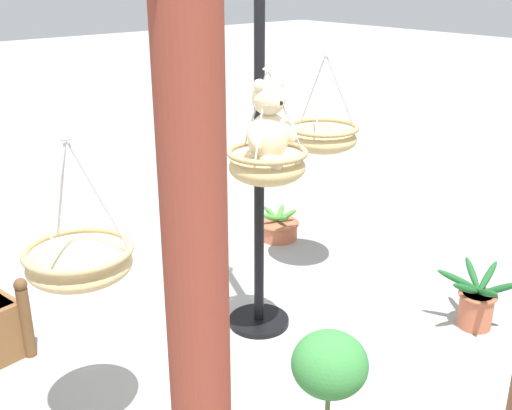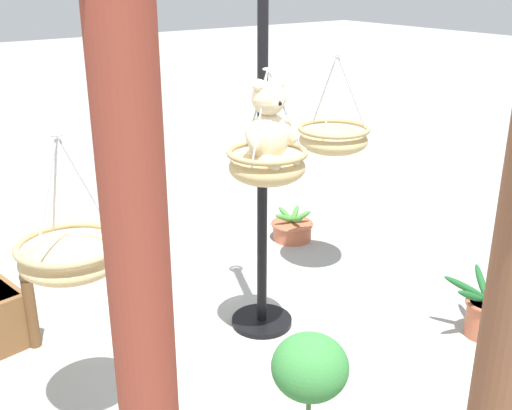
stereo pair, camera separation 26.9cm
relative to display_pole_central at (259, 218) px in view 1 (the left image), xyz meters
name	(u,v)px [view 1 (the left image)]	position (x,y,z in m)	size (l,w,h in m)	color
ground_plane	(249,345)	(0.24, 0.18, -0.83)	(40.00, 40.00, 0.00)	#9E9E99
display_pole_central	(259,218)	(0.00, 0.00, 0.00)	(0.44, 0.44, 2.62)	black
hanging_basket_with_teddy	(267,164)	(0.15, 0.25, 0.48)	(0.50, 0.50, 0.71)	tan
teddy_bear	(270,128)	(0.15, 0.27, 0.71)	(0.36, 0.32, 0.53)	beige
hanging_basket_left_high	(323,137)	(-0.91, -0.29, 0.36)	(0.57, 0.57, 0.77)	tan
hanging_basket_right_low	(79,262)	(1.44, 0.29, 0.24)	(0.55, 0.55, 0.75)	tan
greenhouse_pillar_left	(199,354)	(1.73, 1.75, 0.59)	(0.34, 0.34, 2.95)	brown
potted_plant_bushy_green	(476,303)	(-1.17, 1.04, -0.64)	(0.58, 0.54, 0.45)	#BC6042
potted_plant_small_succulent	(328,407)	(0.75, 1.38, -0.34)	(0.37, 0.37, 0.89)	#BC6042
potted_plant_conical_shrub	(278,227)	(-1.14, -1.05, -0.72)	(0.40, 0.40, 0.30)	#BC6042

